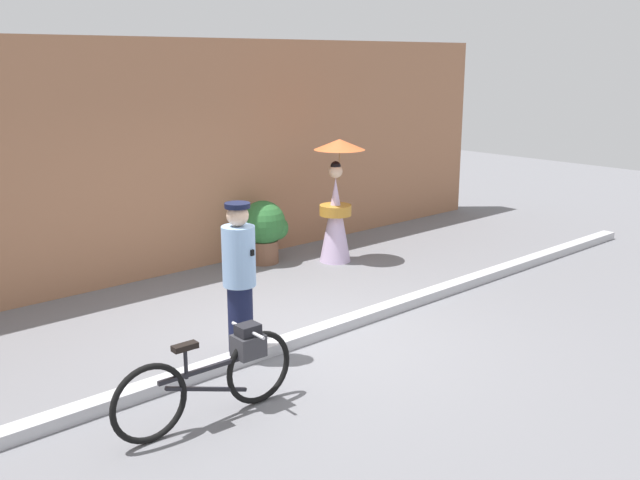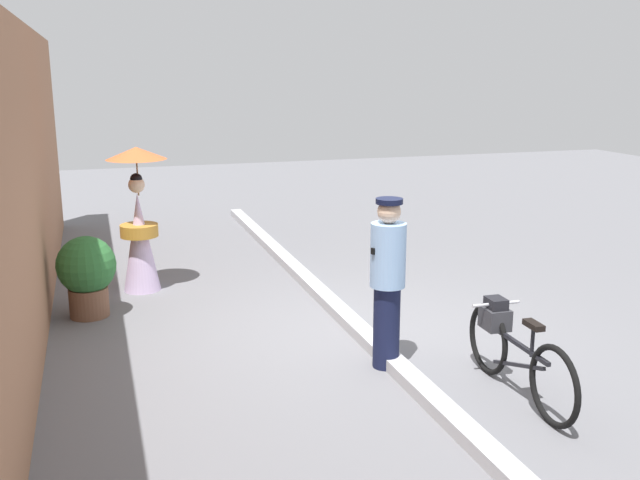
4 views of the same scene
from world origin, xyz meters
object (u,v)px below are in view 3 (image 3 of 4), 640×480
(person_officer, at_px, (315,297))
(bicycle_far_side, at_px, (244,430))
(person_with_parasol, at_px, (343,203))
(potted_plant_by_door, at_px, (278,234))
(bicycle_near_officer, at_px, (454,385))

(person_officer, bearing_deg, bicycle_far_side, -165.45)
(person_with_parasol, height_order, potted_plant_by_door, person_with_parasol)
(bicycle_near_officer, bearing_deg, potted_plant_by_door, 57.91)
(person_with_parasol, distance_m, potted_plant_by_door, 1.07)
(bicycle_far_side, distance_m, person_officer, 1.77)
(bicycle_far_side, distance_m, potted_plant_by_door, 4.76)
(potted_plant_by_door, bearing_deg, bicycle_far_side, -146.21)
(person_officer, height_order, person_with_parasol, person_with_parasol)
(potted_plant_by_door, bearing_deg, person_officer, -136.09)
(person_officer, bearing_deg, potted_plant_by_door, 43.91)
(bicycle_near_officer, distance_m, bicycle_far_side, 1.95)
(bicycle_far_side, bearing_deg, bicycle_near_officer, -34.67)
(person_with_parasol, relative_size, potted_plant_by_door, 2.01)
(person_officer, height_order, potted_plant_by_door, person_officer)
(bicycle_near_officer, xyz_separation_m, potted_plant_by_door, (2.36, 3.76, 0.11))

